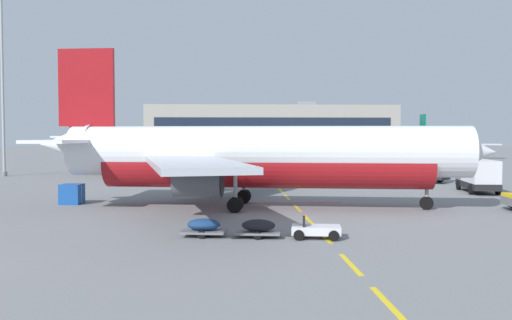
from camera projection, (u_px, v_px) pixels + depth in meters
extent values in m
plane|color=slate|center=(464.00, 183.00, 64.33)|extent=(400.00, 400.00, 0.00)
cube|color=yellow|center=(388.00, 304.00, 18.32)|extent=(0.24, 4.00, 0.01)
cube|color=yellow|center=(351.00, 264.00, 23.88)|extent=(0.24, 4.00, 0.01)
cube|color=yellow|center=(324.00, 236.00, 30.42)|extent=(0.24, 4.00, 0.01)
cube|color=yellow|center=(308.00, 220.00, 36.35)|extent=(0.24, 4.00, 0.01)
cube|color=yellow|center=(297.00, 208.00, 42.11)|extent=(0.24, 4.00, 0.01)
cube|color=yellow|center=(287.00, 197.00, 49.41)|extent=(0.24, 4.00, 0.01)
cube|color=yellow|center=(281.00, 191.00, 55.08)|extent=(0.24, 4.00, 0.01)
cube|color=yellow|center=(276.00, 185.00, 61.14)|extent=(0.24, 4.00, 0.01)
cube|color=yellow|center=(271.00, 180.00, 67.66)|extent=(0.24, 4.00, 0.01)
cube|color=yellow|center=(267.00, 176.00, 75.00)|extent=(0.24, 4.00, 0.01)
cube|color=yellow|center=(264.00, 172.00, 81.73)|extent=(0.24, 4.00, 0.01)
cube|color=yellow|center=(261.00, 170.00, 87.31)|extent=(0.24, 4.00, 0.01)
cube|color=yellow|center=(259.00, 167.00, 94.17)|extent=(0.24, 4.00, 0.01)
cube|color=yellow|center=(257.00, 165.00, 99.75)|extent=(0.24, 4.00, 0.01)
cube|color=yellow|center=(255.00, 163.00, 106.51)|extent=(0.24, 4.00, 0.01)
cube|color=yellow|center=(254.00, 162.00, 112.67)|extent=(0.24, 4.00, 0.01)
cube|color=#B21414|center=(293.00, 203.00, 45.25)|extent=(8.00, 0.40, 0.01)
cylinder|color=white|center=(266.00, 151.00, 42.10)|extent=(30.33, 8.17, 3.80)
cylinder|color=maroon|center=(266.00, 165.00, 42.15)|extent=(24.75, 7.05, 3.50)
cone|color=white|center=(471.00, 152.00, 40.66)|extent=(4.01, 4.20, 3.72)
cone|color=white|center=(66.00, 145.00, 43.59)|extent=(4.63, 3.81, 3.23)
cube|color=#192333|center=(457.00, 143.00, 40.73)|extent=(2.00, 3.05, 0.60)
cube|color=maroon|center=(86.00, 88.00, 43.22)|extent=(4.41, 1.00, 6.00)
cube|color=white|center=(94.00, 140.00, 46.66)|extent=(4.10, 6.80, 0.24)
cube|color=white|center=(60.00, 141.00, 40.30)|extent=(4.10, 6.80, 0.24)
cube|color=#B7BCC6|center=(230.00, 153.00, 50.96)|extent=(12.16, 17.28, 0.36)
cube|color=#B7BCC6|center=(191.00, 163.00, 34.06)|extent=(7.92, 17.60, 0.36)
cylinder|color=#4C4F54|center=(223.00, 171.00, 48.06)|extent=(3.47, 2.55, 2.10)
cylinder|color=black|center=(242.00, 172.00, 47.90)|extent=(0.38, 1.78, 1.79)
cylinder|color=#4C4F54|center=(198.00, 182.00, 37.12)|extent=(3.47, 2.55, 2.10)
cylinder|color=black|center=(222.00, 183.00, 36.97)|extent=(0.38, 1.78, 1.79)
cylinder|color=gray|center=(427.00, 185.00, 41.08)|extent=(0.28, 0.28, 2.67)
cylinder|color=black|center=(427.00, 203.00, 41.14)|extent=(1.02, 0.42, 0.99)
cylinder|color=gray|center=(244.00, 180.00, 44.99)|extent=(0.28, 0.28, 2.61)
cylinder|color=black|center=(244.00, 196.00, 45.40)|extent=(1.14, 0.51, 1.10)
cylinder|color=black|center=(243.00, 197.00, 44.71)|extent=(1.14, 0.51, 1.10)
cylinder|color=gray|center=(235.00, 186.00, 39.82)|extent=(0.28, 0.28, 2.61)
cylinder|color=black|center=(236.00, 204.00, 40.23)|extent=(1.14, 0.51, 1.10)
cylinder|color=black|center=(235.00, 205.00, 39.53)|extent=(1.14, 0.51, 1.10)
cylinder|color=silver|center=(441.00, 143.00, 124.69)|extent=(3.54, 25.97, 3.27)
cylinder|color=#0F604C|center=(441.00, 147.00, 124.73)|extent=(3.23, 21.14, 3.01)
cone|color=silver|center=(465.00, 144.00, 111.75)|extent=(3.24, 3.05, 3.21)
cone|color=silver|center=(420.00, 140.00, 138.22)|extent=(2.82, 3.65, 2.78)
cube|color=#192333|center=(463.00, 141.00, 112.63)|extent=(2.47, 1.40, 0.52)
cube|color=#0F604C|center=(423.00, 125.00, 136.54)|extent=(0.35, 3.79, 5.17)
cube|color=silver|center=(433.00, 139.00, 137.42)|extent=(5.54, 2.81, 0.21)
cube|color=silver|center=(411.00, 139.00, 137.19)|extent=(5.54, 2.81, 0.21)
cube|color=#B7BCC6|center=(467.00, 144.00, 128.43)|extent=(15.18, 8.87, 0.31)
cube|color=#B7BCC6|center=(404.00, 144.00, 127.83)|extent=(15.20, 8.61, 0.31)
cylinder|color=#4C4F54|center=(455.00, 150.00, 128.51)|extent=(1.84, 2.78, 1.81)
cylinder|color=black|center=(458.00, 150.00, 127.13)|extent=(1.54, 0.12, 1.54)
cylinder|color=#4C4F54|center=(415.00, 150.00, 128.12)|extent=(1.84, 2.78, 1.81)
cylinder|color=black|center=(417.00, 150.00, 126.75)|extent=(1.54, 0.12, 1.54)
cylinder|color=gray|center=(459.00, 154.00, 114.56)|extent=(0.24, 0.24, 2.30)
cylinder|color=black|center=(459.00, 159.00, 114.61)|extent=(0.25, 0.86, 0.85)
cylinder|color=gray|center=(448.00, 152.00, 126.60)|extent=(0.24, 0.24, 2.25)
cylinder|color=black|center=(449.00, 157.00, 126.66)|extent=(0.31, 0.95, 0.95)
cylinder|color=black|center=(446.00, 157.00, 126.64)|extent=(0.31, 0.95, 0.95)
cylinder|color=gray|center=(428.00, 152.00, 126.42)|extent=(0.24, 0.24, 2.25)
cylinder|color=black|center=(429.00, 157.00, 126.48)|extent=(0.31, 0.95, 0.95)
cylinder|color=black|center=(427.00, 157.00, 126.46)|extent=(0.31, 0.95, 0.95)
cylinder|color=silver|center=(180.00, 142.00, 82.85)|extent=(27.08, 22.02, 3.93)
cylinder|color=maroon|center=(180.00, 149.00, 82.90)|extent=(22.29, 18.25, 3.61)
cone|color=silver|center=(259.00, 141.00, 92.91)|extent=(5.21, 5.25, 3.85)
cone|color=silver|center=(73.00, 139.00, 72.30)|extent=(5.47, 5.29, 3.34)
cube|color=#192333|center=(254.00, 137.00, 92.17)|extent=(3.10, 3.34, 0.62)
cube|color=maroon|center=(86.00, 104.00, 73.26)|extent=(3.84, 3.06, 6.20)
cube|color=silver|center=(71.00, 137.00, 75.51)|extent=(6.64, 7.26, 0.25)
cube|color=silver|center=(92.00, 137.00, 70.47)|extent=(6.64, 7.26, 0.25)
cube|color=#B7BCC6|center=(127.00, 145.00, 86.90)|extent=(10.18, 18.23, 0.37)
cube|color=#B7BCC6|center=(189.00, 147.00, 73.53)|extent=(17.40, 13.78, 0.37)
cylinder|color=#4C4F54|center=(135.00, 155.00, 84.51)|extent=(3.94, 3.73, 2.17)
cylinder|color=black|center=(145.00, 155.00, 85.58)|extent=(1.22, 1.54, 1.84)
cylinder|color=#4C4F54|center=(176.00, 157.00, 75.86)|extent=(3.94, 3.73, 2.17)
cylinder|color=black|center=(186.00, 157.00, 76.93)|extent=(1.22, 1.54, 1.84)
cylinder|color=gray|center=(244.00, 157.00, 90.92)|extent=(0.29, 0.29, 2.75)
cylinder|color=black|center=(244.00, 165.00, 90.98)|extent=(0.99, 0.85, 1.02)
cylinder|color=gray|center=(158.00, 159.00, 83.67)|extent=(0.29, 0.29, 2.70)
cylinder|color=black|center=(157.00, 168.00, 84.01)|extent=(1.12, 0.98, 1.14)
cylinder|color=black|center=(160.00, 168.00, 83.46)|extent=(1.12, 0.98, 1.14)
cylinder|color=gray|center=(178.00, 160.00, 79.59)|extent=(0.29, 0.29, 2.70)
cylinder|color=black|center=(176.00, 169.00, 79.92)|extent=(1.12, 0.98, 1.14)
cylinder|color=black|center=(179.00, 169.00, 79.37)|extent=(1.12, 0.98, 1.14)
cube|color=black|center=(417.00, 176.00, 65.17)|extent=(6.64, 6.65, 0.60)
cube|color=#194799|center=(399.00, 168.00, 66.68)|extent=(3.31, 3.31, 1.10)
cube|color=#192333|center=(391.00, 166.00, 67.45)|extent=(1.40, 1.40, 0.64)
cube|color=silver|center=(425.00, 164.00, 64.46)|extent=(5.06, 5.06, 2.10)
cylinder|color=black|center=(395.00, 177.00, 65.80)|extent=(0.88, 0.88, 0.96)
cylinder|color=black|center=(404.00, 176.00, 67.58)|extent=(0.88, 0.88, 0.96)
cylinder|color=black|center=(431.00, 180.00, 62.80)|extent=(0.88, 0.88, 0.96)
cylinder|color=black|center=(440.00, 178.00, 64.57)|extent=(0.88, 0.88, 0.96)
cube|color=black|center=(477.00, 185.00, 53.59)|extent=(3.45, 7.29, 0.60)
cube|color=gray|center=(471.00, 174.00, 55.85)|extent=(2.64, 2.71, 1.10)
cube|color=#192333|center=(468.00, 172.00, 56.98)|extent=(1.91, 0.36, 0.64)
cube|color=silver|center=(481.00, 171.00, 52.55)|extent=(3.11, 5.07, 2.10)
cylinder|color=black|center=(458.00, 185.00, 55.95)|extent=(0.42, 0.99, 0.96)
cylinder|color=black|center=(483.00, 185.00, 55.70)|extent=(0.42, 0.99, 0.96)
cylinder|color=black|center=(471.00, 189.00, 51.50)|extent=(0.42, 0.99, 0.96)
cylinder|color=black|center=(498.00, 190.00, 51.25)|extent=(0.42, 0.99, 0.96)
cube|color=silver|center=(316.00, 230.00, 29.82)|extent=(2.77, 1.76, 0.44)
cube|color=black|center=(304.00, 222.00, 29.87)|extent=(0.28, 1.13, 0.56)
cylinder|color=black|center=(333.00, 231.00, 30.45)|extent=(0.58, 0.26, 0.56)
cylinder|color=black|center=(334.00, 236.00, 29.05)|extent=(0.58, 0.26, 0.56)
cylinder|color=black|center=(299.00, 231.00, 30.61)|extent=(0.58, 0.26, 0.56)
cylinder|color=black|center=(299.00, 235.00, 29.22)|extent=(0.58, 0.26, 0.56)
cube|color=slate|center=(258.00, 232.00, 30.12)|extent=(2.59, 1.83, 0.12)
ellipsoid|color=black|center=(258.00, 225.00, 30.10)|extent=(1.98, 1.45, 0.64)
cylinder|color=black|center=(260.00, 231.00, 30.79)|extent=(0.46, 0.20, 0.44)
cylinder|color=black|center=(257.00, 236.00, 29.45)|extent=(0.46, 0.20, 0.44)
cube|color=slate|center=(204.00, 231.00, 30.39)|extent=(2.59, 1.83, 0.12)
ellipsoid|color=navy|center=(204.00, 224.00, 30.38)|extent=(1.98, 1.45, 0.64)
cylinder|color=black|center=(206.00, 230.00, 31.07)|extent=(0.46, 0.20, 0.44)
cylinder|color=black|center=(201.00, 235.00, 29.73)|extent=(0.46, 0.20, 0.44)
cube|color=#194C9E|center=(72.00, 194.00, 44.57)|extent=(1.78, 1.74, 1.60)
cube|color=silver|center=(72.00, 194.00, 44.57)|extent=(1.61, 0.24, 1.36)
cylinder|color=slate|center=(4.00, 174.00, 74.34)|extent=(0.70, 0.70, 0.60)
cylinder|color=#9EA0A5|center=(2.00, 63.00, 73.67)|extent=(0.36, 0.36, 29.95)
cube|color=#9E998E|center=(270.00, 129.00, 184.49)|extent=(79.00, 27.89, 14.73)
cube|color=#192333|center=(274.00, 126.00, 170.49)|extent=(72.68, 0.12, 5.30)
cube|color=gray|center=(306.00, 104.00, 184.72)|extent=(6.00, 5.00, 1.60)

